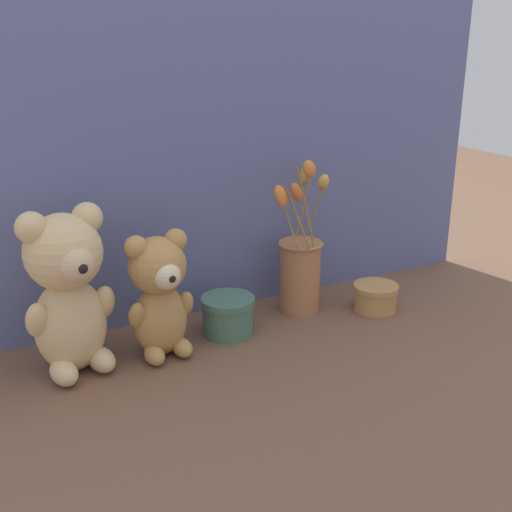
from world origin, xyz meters
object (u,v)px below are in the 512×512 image
Objects in this scene: decorative_tin_tall at (228,315)px; decorative_tin_short at (375,297)px; teddy_bear_large at (68,289)px; flower_vase at (300,266)px; teddy_bear_medium at (160,293)px.

decorative_tin_tall reaches higher than decorative_tin_short.
flower_vase reaches higher than teddy_bear_large.
flower_vase is at bearing 9.55° from teddy_bear_medium.
teddy_bear_large reaches higher than decorative_tin_short.
decorative_tin_tall is at bearing 172.70° from decorative_tin_short.
decorative_tin_tall is at bearing -170.38° from flower_vase.
flower_vase is at bearing 9.62° from decorative_tin_tall.
decorative_tin_short is (0.65, -0.03, -0.13)m from teddy_bear_large.
flower_vase is 0.18m from decorative_tin_short.
teddy_bear_medium is 2.23× the size of decorative_tin_tall.
decorative_tin_short is at bearing -2.16° from teddy_bear_medium.
decorative_tin_tall is at bearing 9.46° from teddy_bear_medium.
flower_vase is 0.20m from decorative_tin_tall.
teddy_bear_medium is 0.70× the size of flower_vase.
teddy_bear_large is at bearing 174.68° from teddy_bear_medium.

